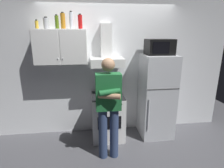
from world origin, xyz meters
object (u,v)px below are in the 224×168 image
object	(u,v)px
range_hood	(107,55)
microwave	(159,47)
refrigerator	(156,96)
bottle_spice_jar	(37,25)
upper_cabinet	(61,47)
bottle_liquor_amber	(63,21)
bottle_canister_steel	(46,23)
bottle_vodka_clear	(71,20)
stove_oven	(108,116)
person_standing	(108,106)
bottle_soda_red	(80,22)
bottle_olive_oil	(57,22)

from	to	relation	value
range_hood	microwave	size ratio (longest dim) A/B	1.56
refrigerator	bottle_spice_jar	size ratio (longest dim) A/B	10.94
upper_cabinet	bottle_liquor_amber	distance (m)	0.43
upper_cabinet	range_hood	size ratio (longest dim) A/B	1.20
bottle_canister_steel	bottle_vodka_clear	size ratio (longest dim) A/B	0.68
upper_cabinet	bottle_canister_steel	world-z (taller)	bottle_canister_steel
stove_oven	person_standing	distance (m)	0.77
upper_cabinet	range_hood	xyz separation A→B (m)	(0.80, 0.00, -0.15)
bottle_liquor_amber	bottle_vodka_clear	world-z (taller)	bottle_vodka_clear
bottle_soda_red	stove_oven	bearing A→B (deg)	-12.91
refrigerator	bottle_spice_jar	distance (m)	2.49
upper_cabinet	bottle_soda_red	xyz separation A→B (m)	(0.35, -0.02, 0.42)
upper_cabinet	refrigerator	distance (m)	2.00
bottle_soda_red	bottle_canister_steel	bearing A→B (deg)	178.52
refrigerator	microwave	distance (m)	0.94
microwave	bottle_canister_steel	distance (m)	2.00
range_hood	bottle_spice_jar	distance (m)	1.27
bottle_spice_jar	upper_cabinet	bearing A→B (deg)	3.69
person_standing	bottle_soda_red	xyz separation A→B (m)	(-0.40, 0.71, 1.26)
upper_cabinet	range_hood	bearing A→B (deg)	0.09
stove_oven	microwave	world-z (taller)	microwave
person_standing	bottle_spice_jar	size ratio (longest dim) A/B	11.21
range_hood	microwave	bearing A→B (deg)	-6.46
refrigerator	microwave	world-z (taller)	microwave
person_standing	bottle_olive_oil	distance (m)	1.64
bottle_vodka_clear	upper_cabinet	bearing A→B (deg)	175.54
refrigerator	microwave	xyz separation A→B (m)	(-0.00, 0.02, 0.94)
microwave	stove_oven	bearing A→B (deg)	-178.85
microwave	bottle_soda_red	size ratio (longest dim) A/B	1.96
upper_cabinet	stove_oven	xyz separation A→B (m)	(0.80, -0.13, -1.32)
bottle_canister_steel	person_standing	bearing A→B (deg)	-36.94
stove_oven	bottle_spice_jar	world-z (taller)	bottle_spice_jar
bottle_olive_oil	bottle_vodka_clear	distance (m)	0.24
range_hood	bottle_liquor_amber	world-z (taller)	bottle_liquor_amber
bottle_soda_red	bottle_vodka_clear	bearing A→B (deg)	177.55
bottle_liquor_amber	bottle_vodka_clear	distance (m)	0.15
microwave	person_standing	world-z (taller)	microwave
upper_cabinet	bottle_olive_oil	size ratio (longest dim) A/B	3.93
bottle_liquor_amber	refrigerator	bearing A→B (deg)	-5.00
bottle_olive_oil	bottle_spice_jar	size ratio (longest dim) A/B	1.57
microwave	upper_cabinet	bearing A→B (deg)	176.52
bottle_liquor_amber	bottle_canister_steel	bearing A→B (deg)	-173.56
bottle_liquor_amber	bottle_canister_steel	distance (m)	0.28
bottle_liquor_amber	bottle_olive_oil	bearing A→B (deg)	-149.39
microwave	bottle_liquor_amber	size ratio (longest dim) A/B	1.76
microwave	bottle_liquor_amber	xyz separation A→B (m)	(-1.69, 0.13, 0.44)
upper_cabinet	microwave	size ratio (longest dim) A/B	1.88
bottle_vodka_clear	person_standing	bearing A→B (deg)	-52.60
refrigerator	bottle_canister_steel	world-z (taller)	bottle_canister_steel
stove_oven	bottle_olive_oil	xyz separation A→B (m)	(-0.83, 0.09, 1.73)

